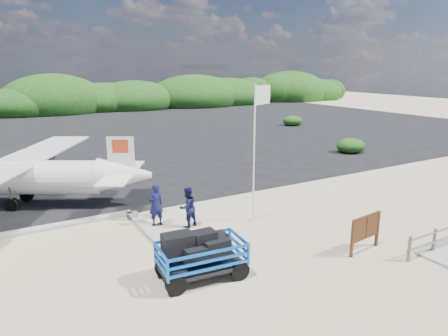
# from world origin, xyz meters

# --- Properties ---
(ground) EXTENTS (160.00, 160.00, 0.00)m
(ground) POSITION_xyz_m (0.00, 0.00, 0.00)
(ground) COLOR beige
(asphalt_apron) EXTENTS (90.00, 50.00, 0.04)m
(asphalt_apron) POSITION_xyz_m (0.00, 30.00, 0.00)
(asphalt_apron) COLOR #B2B2B2
(asphalt_apron) RESTS_ON ground
(lagoon) EXTENTS (9.00, 7.00, 0.40)m
(lagoon) POSITION_xyz_m (-9.00, 1.50, 0.00)
(lagoon) COLOR #B2B2B2
(lagoon) RESTS_ON ground
(vegetation_band) EXTENTS (124.00, 8.00, 4.40)m
(vegetation_band) POSITION_xyz_m (0.00, 55.00, 0.00)
(vegetation_band) COLOR #B2B2B2
(vegetation_band) RESTS_ON ground
(baggage_cart) EXTENTS (3.31, 2.08, 1.58)m
(baggage_cart) POSITION_xyz_m (-4.24, -2.25, 0.00)
(baggage_cart) COLOR blue
(baggage_cart) RESTS_ON ground
(flagpole) EXTENTS (1.38, 1.00, 6.38)m
(flagpole) POSITION_xyz_m (0.18, 1.20, 0.00)
(flagpole) COLOR white
(flagpole) RESTS_ON ground
(signboard) EXTENTS (1.88, 0.41, 1.55)m
(signboard) POSITION_xyz_m (2.24, -3.58, 0.00)
(signboard) COLOR #512E17
(signboard) RESTS_ON ground
(crew_a) EXTENTS (0.78, 0.56, 1.98)m
(crew_a) POSITION_xyz_m (-3.90, 3.05, 0.99)
(crew_a) COLOR #111341
(crew_a) RESTS_ON ground
(crew_b) EXTENTS (1.06, 0.93, 1.86)m
(crew_b) POSITION_xyz_m (-2.72, 2.17, 0.93)
(crew_b) COLOR #111341
(crew_b) RESTS_ON ground
(aircraft_large) EXTENTS (21.23, 21.23, 4.67)m
(aircraft_large) POSITION_xyz_m (12.36, 21.77, 0.00)
(aircraft_large) COLOR #B2B2B2
(aircraft_large) RESTS_ON ground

